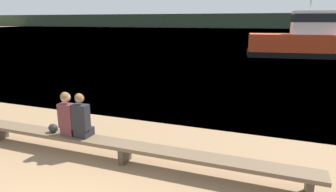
# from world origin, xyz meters

# --- Properties ---
(water_surface) EXTENTS (240.00, 240.00, 0.00)m
(water_surface) POSITION_xyz_m (0.00, 125.74, 0.00)
(water_surface) COLOR #426B8E
(water_surface) RESTS_ON ground
(far_shoreline) EXTENTS (600.00, 12.00, 5.53)m
(far_shoreline) POSITION_xyz_m (0.00, 123.31, 2.76)
(far_shoreline) COLOR #2D3D2D
(far_shoreline) RESTS_ON ground
(bench_main) EXTENTS (8.02, 0.48, 0.44)m
(bench_main) POSITION_xyz_m (0.27, 3.07, 0.36)
(bench_main) COLOR brown
(bench_main) RESTS_ON ground
(person_left) EXTENTS (0.37, 0.39, 1.04)m
(person_left) POSITION_xyz_m (-1.20, 3.07, 0.91)
(person_left) COLOR #56282D
(person_left) RESTS_ON bench_main
(person_right) EXTENTS (0.37, 0.38, 1.04)m
(person_right) POSITION_xyz_m (-0.82, 3.07, 0.90)
(person_right) COLOR black
(person_right) RESTS_ON bench_main
(shopping_bag) EXTENTS (0.24, 0.19, 0.21)m
(shopping_bag) POSITION_xyz_m (-1.66, 3.07, 0.54)
(shopping_bag) COLOR #232328
(shopping_bag) RESTS_ON bench_main
(tugboat_red) EXTENTS (9.61, 4.17, 6.83)m
(tugboat_red) POSITION_xyz_m (5.12, 25.74, 1.21)
(tugboat_red) COLOR red
(tugboat_red) RESTS_ON water_surface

